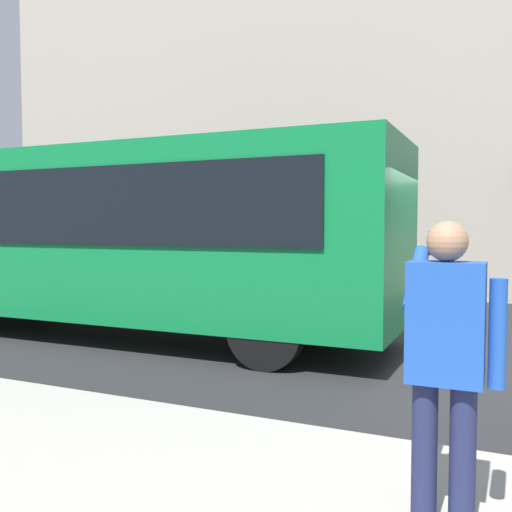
% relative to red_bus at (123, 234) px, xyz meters
% --- Properties ---
extents(ground_plane, '(60.00, 60.00, 0.00)m').
position_rel_red_bus_xyz_m(ground_plane, '(-4.73, -0.35, -1.68)').
color(ground_plane, '#232326').
extents(building_facade_far, '(28.00, 1.55, 12.00)m').
position_rel_red_bus_xyz_m(building_facade_far, '(-4.75, -7.14, 4.30)').
color(building_facade_far, '#A89E8E').
rests_on(building_facade_far, ground_plane).
extents(red_bus, '(9.05, 2.54, 3.08)m').
position_rel_red_bus_xyz_m(red_bus, '(0.00, 0.00, 0.00)').
color(red_bus, '#0F7238').
rests_on(red_bus, ground_plane).
extents(pedestrian_photographer, '(0.53, 0.52, 1.70)m').
position_rel_red_bus_xyz_m(pedestrian_photographer, '(-5.49, 4.39, -0.54)').
color(pedestrian_photographer, '#1E2347').
rests_on(pedestrian_photographer, sidewalk_curb).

